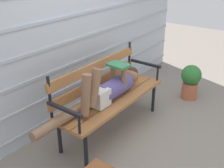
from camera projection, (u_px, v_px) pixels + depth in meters
name	position (u px, v px, depth m)	size (l,w,h in m)	color
ground_plane	(116.00, 131.00, 3.49)	(12.00, 12.00, 0.00)	gray
house_siding	(69.00, 28.00, 3.36)	(5.20, 0.08, 2.41)	#B2BCC6
park_bench	(107.00, 92.00, 3.35)	(1.60, 0.51, 0.93)	#9E6638
reclining_person	(107.00, 89.00, 3.20)	(1.65, 0.27, 0.51)	#514784
potted_plant	(191.00, 80.00, 4.17)	(0.30, 0.30, 0.53)	#AD5B3D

